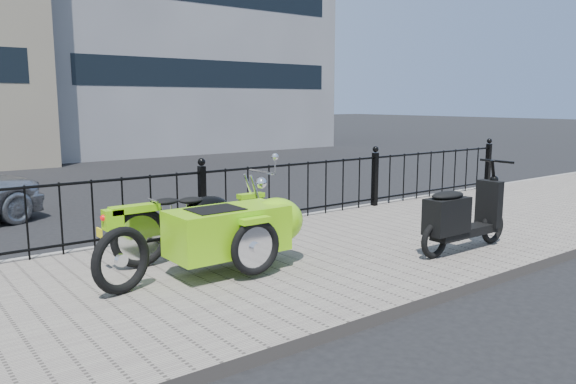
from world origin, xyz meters
TOP-DOWN VIEW (x-y plane):
  - ground at (0.00, 0.00)m, footprint 120.00×120.00m
  - sidewalk at (0.00, -0.50)m, footprint 30.00×3.80m
  - curb at (0.00, 1.44)m, footprint 30.00×0.10m
  - iron_fence at (0.00, 1.30)m, footprint 14.11×0.11m
  - motorcycle_sidecar at (-0.52, -0.41)m, footprint 2.28×1.48m
  - scooter at (2.05, -1.57)m, footprint 1.65×0.48m
  - spare_tire at (-1.89, -0.52)m, footprint 0.67×0.28m

SIDE VIEW (x-z plane):
  - ground at x=0.00m, z-range 0.00..0.00m
  - sidewalk at x=0.00m, z-range 0.00..0.12m
  - curb at x=0.00m, z-range 0.00..0.12m
  - spare_tire at x=-1.89m, z-range 0.12..0.79m
  - scooter at x=2.05m, z-range 0.00..1.11m
  - iron_fence at x=0.00m, z-range 0.05..1.12m
  - motorcycle_sidecar at x=-0.52m, z-range 0.10..1.09m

